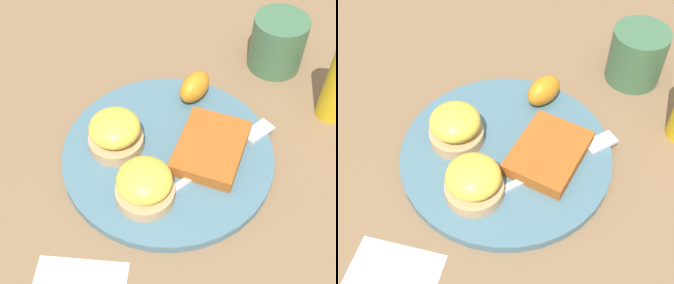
# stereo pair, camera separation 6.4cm
# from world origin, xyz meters

# --- Properties ---
(ground_plane) EXTENTS (1.10, 1.10, 0.00)m
(ground_plane) POSITION_xyz_m (0.00, 0.00, 0.00)
(ground_plane) COLOR #846647
(plate) EXTENTS (0.30, 0.30, 0.01)m
(plate) POSITION_xyz_m (0.00, 0.00, 0.01)
(plate) COLOR slate
(plate) RESTS_ON ground_plane
(sandwich_benedict_left) EXTENTS (0.08, 0.08, 0.06)m
(sandwich_benedict_left) POSITION_xyz_m (0.00, 0.07, 0.04)
(sandwich_benedict_left) COLOR tan
(sandwich_benedict_left) RESTS_ON plate
(sandwich_benedict_right) EXTENTS (0.08, 0.08, 0.06)m
(sandwich_benedict_right) POSITION_xyz_m (-0.08, 0.02, 0.04)
(sandwich_benedict_right) COLOR tan
(sandwich_benedict_right) RESTS_ON plate
(hashbrown_patty) EXTENTS (0.13, 0.11, 0.02)m
(hashbrown_patty) POSITION_xyz_m (0.01, -0.06, 0.02)
(hashbrown_patty) COLOR #AE571E
(hashbrown_patty) RESTS_ON plate
(orange_wedge) EXTENTS (0.07, 0.06, 0.04)m
(orange_wedge) POSITION_xyz_m (0.11, -0.03, 0.04)
(orange_wedge) COLOR orange
(orange_wedge) RESTS_ON plate
(fork) EXTENTS (0.18, 0.17, 0.00)m
(fork) POSITION_xyz_m (-0.00, -0.07, 0.02)
(fork) COLOR silver
(fork) RESTS_ON plate
(cup) EXTENTS (0.12, 0.09, 0.09)m
(cup) POSITION_xyz_m (0.22, -0.15, 0.05)
(cup) COLOR #42704C
(cup) RESTS_ON ground_plane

